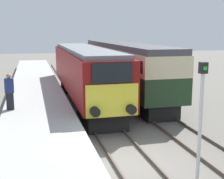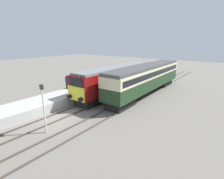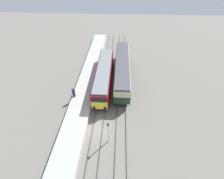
{
  "view_description": "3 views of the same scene",
  "coord_description": "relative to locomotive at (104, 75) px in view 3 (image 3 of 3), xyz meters",
  "views": [
    {
      "loc": [
        -3.51,
        -10.64,
        4.93
      ],
      "look_at": [
        0.0,
        2.9,
        2.28
      ],
      "focal_mm": 50.0,
      "sensor_mm": 36.0,
      "label": 1
    },
    {
      "loc": [
        13.41,
        -8.94,
        7.09
      ],
      "look_at": [
        1.7,
        6.9,
        1.6
      ],
      "focal_mm": 28.0,
      "sensor_mm": 36.0,
      "label": 2
    },
    {
      "loc": [
        2.77,
        -12.53,
        18.69
      ],
      "look_at": [
        1.7,
        6.9,
        1.6
      ],
      "focal_mm": 24.0,
      "sensor_mm": 36.0,
      "label": 3
    }
  ],
  "objects": [
    {
      "name": "rails_far_track",
      "position": [
        3.4,
        -5.44,
        -2.07
      ],
      "size": [
        1.5,
        60.0,
        0.14
      ],
      "color": "#4C4238",
      "rests_on": "ground_plane"
    },
    {
      "name": "locomotive",
      "position": [
        0.0,
        0.0,
        0.0
      ],
      "size": [
        2.7,
        15.58,
        3.8
      ],
      "color": "black",
      "rests_on": "ground_plane"
    },
    {
      "name": "platform_left",
      "position": [
        -3.3,
        -2.44,
        -1.66
      ],
      "size": [
        3.5,
        50.0,
        0.97
      ],
      "color": "#A8A8A3",
      "rests_on": "ground_plane"
    },
    {
      "name": "signal_post",
      "position": [
        1.7,
        -12.4,
        0.21
      ],
      "size": [
        0.24,
        0.28,
        3.96
      ],
      "color": "silver",
      "rests_on": "ground_plane"
    },
    {
      "name": "passenger_carriage",
      "position": [
        3.4,
        2.12,
        0.26
      ],
      "size": [
        2.75,
        16.91,
        3.98
      ],
      "color": "black",
      "rests_on": "ground_plane"
    },
    {
      "name": "rails_near_track",
      "position": [
        0.0,
        -5.44,
        -2.07
      ],
      "size": [
        1.51,
        60.0,
        0.14
      ],
      "color": "#4C4238",
      "rests_on": "ground_plane"
    },
    {
      "name": "ground_plane",
      "position": [
        0.0,
        -10.44,
        -2.14
      ],
      "size": [
        120.0,
        120.0,
        0.0
      ],
      "primitive_type": "plane",
      "color": "slate"
    },
    {
      "name": "person_on_platform",
      "position": [
        -4.65,
        -4.89,
        -0.25
      ],
      "size": [
        0.44,
        0.26,
        1.85
      ],
      "color": "black",
      "rests_on": "platform_left"
    }
  ]
}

